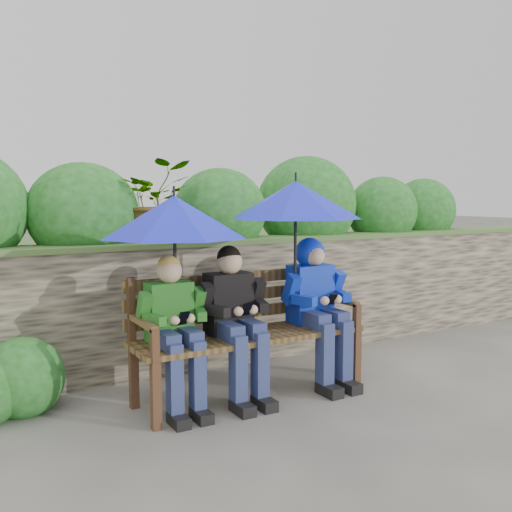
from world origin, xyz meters
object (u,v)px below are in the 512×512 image
boy_left (174,324)px  boy_right (317,298)px  boy_middle (235,314)px  umbrella_left (174,217)px  umbrella_right (296,200)px  park_bench (245,325)px

boy_left → boy_right: size_ratio=0.94×
boy_middle → boy_right: 0.69m
umbrella_left → umbrella_right: size_ratio=1.02×
boy_left → umbrella_left: umbrella_left is taller
boy_middle → boy_left: bearing=179.4°
boy_right → umbrella_left: umbrella_left is taller
park_bench → boy_right: bearing=-6.1°
park_bench → boy_right: (0.57, -0.06, 0.15)m
boy_middle → umbrella_right: (0.50, 0.03, 0.77)m
boy_left → umbrella_right: umbrella_right is taller
park_bench → boy_middle: (-0.12, -0.07, 0.10)m
boy_middle → umbrella_right: size_ratio=1.13×
boy_left → boy_middle: 0.44m
boy_left → boy_right: 1.13m
boy_left → boy_middle: size_ratio=0.96×
boy_left → boy_middle: (0.43, -0.00, 0.02)m
boy_right → umbrella_left: bearing=177.4°
park_bench → boy_left: size_ratio=1.62×
park_bench → umbrella_right: size_ratio=1.75×
boy_left → umbrella_left: (0.03, 0.06, 0.68)m
umbrella_right → boy_right: bearing=-5.3°
boy_left → boy_middle: boy_middle is taller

